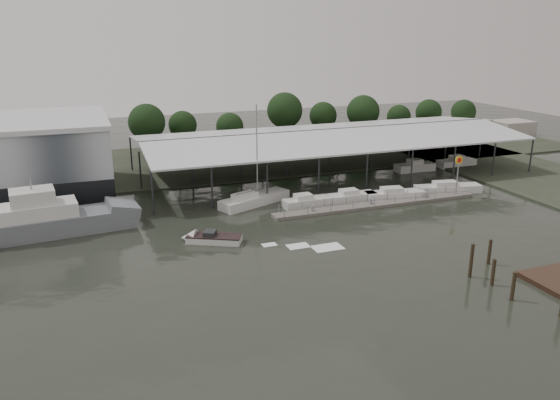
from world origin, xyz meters
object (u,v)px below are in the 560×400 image
object	(u,v)px
shell_fuel_sign	(458,168)
white_sailboat	(254,200)
grey_trawler	(48,220)
speedboat_underway	(209,239)

from	to	relation	value
shell_fuel_sign	white_sailboat	world-z (taller)	white_sailboat
grey_trawler	white_sailboat	distance (m)	24.26
shell_fuel_sign	grey_trawler	size ratio (longest dim) A/B	0.29
speedboat_underway	shell_fuel_sign	bearing A→B (deg)	-144.56
shell_fuel_sign	white_sailboat	bearing A→B (deg)	166.82
grey_trawler	speedboat_underway	xyz separation A→B (m)	(15.72, -8.59, -1.19)
speedboat_underway	grey_trawler	bearing A→B (deg)	-0.70
shell_fuel_sign	speedboat_underway	xyz separation A→B (m)	(-34.88, -4.59, -3.53)
grey_trawler	white_sailboat	xyz separation A→B (m)	(24.14, 2.20, -0.93)
shell_fuel_sign	white_sailboat	size ratio (longest dim) A/B	0.43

